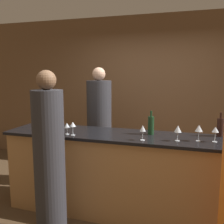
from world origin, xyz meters
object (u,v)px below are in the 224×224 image
(wine_bottle_1, at_px, (151,125))
(wine_bottle_0, at_px, (220,127))
(bartender, at_px, (99,132))
(guest_0, at_px, (50,163))

(wine_bottle_1, bearing_deg, wine_bottle_0, 10.49)
(bartender, distance_m, wine_bottle_1, 1.10)
(guest_0, xyz_separation_m, wine_bottle_0, (1.71, 0.91, 0.30))
(wine_bottle_0, bearing_deg, bartender, 164.69)
(bartender, distance_m, wine_bottle_0, 1.74)
(bartender, height_order, wine_bottle_1, bartender)
(guest_0, relative_size, wine_bottle_1, 6.21)
(wine_bottle_0, bearing_deg, guest_0, -152.01)
(guest_0, relative_size, wine_bottle_0, 6.37)
(wine_bottle_1, bearing_deg, bartender, 145.64)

